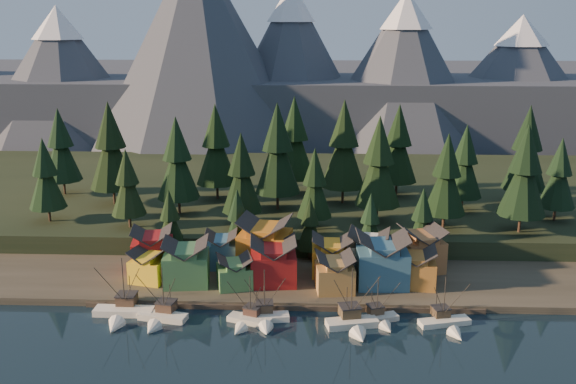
{
  "coord_description": "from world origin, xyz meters",
  "views": [
    {
      "loc": [
        5.61,
        -102.61,
        56.59
      ],
      "look_at": [
        0.25,
        30.0,
        20.43
      ],
      "focal_mm": 40.0,
      "sensor_mm": 36.0,
      "label": 1
    }
  ],
  "objects_px": {
    "boat_0": "(121,306)",
    "house_back_1": "(221,248)",
    "boat_4": "(354,316)",
    "boat_2": "(247,315)",
    "boat_5": "(380,314)",
    "house_front_0": "(149,265)",
    "boat_6": "(448,318)",
    "boat_1": "(160,311)",
    "house_front_1": "(186,261)",
    "boat_3": "(265,312)",
    "house_back_0": "(152,248)"
  },
  "relations": [
    {
      "from": "boat_3",
      "to": "house_back_0",
      "type": "relative_size",
      "value": 1.13
    },
    {
      "from": "boat_1",
      "to": "boat_3",
      "type": "relative_size",
      "value": 1.04
    },
    {
      "from": "boat_6",
      "to": "boat_2",
      "type": "bearing_deg",
      "value": 166.02
    },
    {
      "from": "boat_1",
      "to": "boat_2",
      "type": "distance_m",
      "value": 16.75
    },
    {
      "from": "boat_0",
      "to": "boat_5",
      "type": "xyz_separation_m",
      "value": [
        50.15,
        -0.27,
        -0.41
      ]
    },
    {
      "from": "boat_4",
      "to": "house_front_0",
      "type": "height_order",
      "value": "boat_4"
    },
    {
      "from": "boat_0",
      "to": "boat_1",
      "type": "xyz_separation_m",
      "value": [
        7.99,
        -1.63,
        -0.04
      ]
    },
    {
      "from": "boat_0",
      "to": "house_front_0",
      "type": "distance_m",
      "value": 15.0
    },
    {
      "from": "boat_2",
      "to": "boat_4",
      "type": "distance_m",
      "value": 20.24
    },
    {
      "from": "boat_5",
      "to": "boat_6",
      "type": "distance_m",
      "value": 12.58
    },
    {
      "from": "boat_1",
      "to": "boat_5",
      "type": "bearing_deg",
      "value": 13.49
    },
    {
      "from": "boat_2",
      "to": "house_back_1",
      "type": "xyz_separation_m",
      "value": [
        -8.44,
        25.9,
        3.74
      ]
    },
    {
      "from": "house_back_0",
      "to": "boat_0",
      "type": "bearing_deg",
      "value": -101.8
    },
    {
      "from": "boat_4",
      "to": "boat_0",
      "type": "bearing_deg",
      "value": 163.17
    },
    {
      "from": "boat_4",
      "to": "house_front_0",
      "type": "bearing_deg",
      "value": 144.75
    },
    {
      "from": "boat_3",
      "to": "house_front_0",
      "type": "relative_size",
      "value": 1.31
    },
    {
      "from": "boat_6",
      "to": "house_front_1",
      "type": "relative_size",
      "value": 1.07
    },
    {
      "from": "boat_0",
      "to": "house_front_1",
      "type": "distance_m",
      "value": 17.51
    },
    {
      "from": "boat_4",
      "to": "boat_5",
      "type": "bearing_deg",
      "value": 14.37
    },
    {
      "from": "boat_3",
      "to": "house_back_1",
      "type": "xyz_separation_m",
      "value": [
        -11.81,
        24.9,
        3.58
      ]
    },
    {
      "from": "boat_2",
      "to": "boat_5",
      "type": "xyz_separation_m",
      "value": [
        25.42,
        1.78,
        -0.08
      ]
    },
    {
      "from": "boat_0",
      "to": "boat_2",
      "type": "xyz_separation_m",
      "value": [
        24.73,
        -2.05,
        -0.34
      ]
    },
    {
      "from": "boat_2",
      "to": "house_front_1",
      "type": "xyz_separation_m",
      "value": [
        -14.52,
        15.62,
        4.61
      ]
    },
    {
      "from": "boat_1",
      "to": "boat_6",
      "type": "xyz_separation_m",
      "value": [
        54.66,
        0.0,
        -0.4
      ]
    },
    {
      "from": "boat_0",
      "to": "house_front_1",
      "type": "xyz_separation_m",
      "value": [
        10.21,
        13.57,
        4.27
      ]
    },
    {
      "from": "boat_0",
      "to": "boat_3",
      "type": "distance_m",
      "value": 28.12
    },
    {
      "from": "boat_2",
      "to": "boat_5",
      "type": "height_order",
      "value": "boat_2"
    },
    {
      "from": "boat_4",
      "to": "house_front_1",
      "type": "bearing_deg",
      "value": 141.48
    },
    {
      "from": "boat_0",
      "to": "house_back_1",
      "type": "height_order",
      "value": "boat_0"
    },
    {
      "from": "house_front_0",
      "to": "house_back_0",
      "type": "distance_m",
      "value": 7.12
    },
    {
      "from": "boat_4",
      "to": "boat_5",
      "type": "distance_m",
      "value": 5.9
    },
    {
      "from": "boat_0",
      "to": "boat_4",
      "type": "height_order",
      "value": "boat_4"
    },
    {
      "from": "boat_6",
      "to": "house_back_1",
      "type": "distance_m",
      "value": 53.04
    },
    {
      "from": "boat_5",
      "to": "house_back_0",
      "type": "height_order",
      "value": "house_back_0"
    },
    {
      "from": "boat_4",
      "to": "house_front_0",
      "type": "xyz_separation_m",
      "value": [
        -43.04,
        17.56,
        2.7
      ]
    },
    {
      "from": "boat_1",
      "to": "house_front_1",
      "type": "bearing_deg",
      "value": 93.34
    },
    {
      "from": "boat_4",
      "to": "boat_5",
      "type": "height_order",
      "value": "boat_4"
    },
    {
      "from": "boat_0",
      "to": "boat_5",
      "type": "height_order",
      "value": "boat_0"
    },
    {
      "from": "house_front_0",
      "to": "house_front_1",
      "type": "height_order",
      "value": "house_front_1"
    },
    {
      "from": "boat_0",
      "to": "boat_4",
      "type": "bearing_deg",
      "value": -3.05
    },
    {
      "from": "boat_3",
      "to": "boat_4",
      "type": "height_order",
      "value": "boat_4"
    },
    {
      "from": "boat_0",
      "to": "boat_5",
      "type": "bearing_deg",
      "value": 0.43
    },
    {
      "from": "boat_4",
      "to": "boat_5",
      "type": "xyz_separation_m",
      "value": [
        5.21,
        2.7,
        -0.65
      ]
    },
    {
      "from": "house_front_0",
      "to": "boat_6",
      "type": "bearing_deg",
      "value": -0.49
    },
    {
      "from": "boat_2",
      "to": "boat_6",
      "type": "xyz_separation_m",
      "value": [
        37.92,
        0.42,
        -0.1
      ]
    },
    {
      "from": "boat_6",
      "to": "house_front_0",
      "type": "bearing_deg",
      "value": 150.44
    },
    {
      "from": "boat_0",
      "to": "boat_4",
      "type": "relative_size",
      "value": 1.01
    },
    {
      "from": "boat_5",
      "to": "house_back_1",
      "type": "height_order",
      "value": "house_back_1"
    },
    {
      "from": "house_front_1",
      "to": "house_back_1",
      "type": "xyz_separation_m",
      "value": [
        6.08,
        10.27,
        -0.87
      ]
    },
    {
      "from": "boat_3",
      "to": "house_front_1",
      "type": "relative_size",
      "value": 1.1
    }
  ]
}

